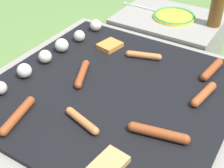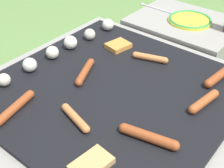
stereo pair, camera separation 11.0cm
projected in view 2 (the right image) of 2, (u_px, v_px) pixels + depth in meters
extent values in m
plane|color=#608442|center=(112.00, 157.00, 1.34)|extent=(14.00, 14.00, 0.00)
cube|color=gray|center=(112.00, 128.00, 1.23)|extent=(0.93, 0.93, 0.35)
cube|color=black|center=(112.00, 90.00, 1.12)|extent=(0.82, 0.82, 0.02)
cube|color=gray|center=(181.00, 52.00, 1.69)|extent=(0.41, 0.52, 0.37)
cylinder|color=#93421E|center=(148.00, 137.00, 0.91)|extent=(0.06, 0.16, 0.03)
sphere|color=#93421E|center=(124.00, 128.00, 0.93)|extent=(0.03, 0.03, 0.03)
sphere|color=#93421E|center=(175.00, 146.00, 0.88)|extent=(0.03, 0.03, 0.03)
cylinder|color=#93421E|center=(85.00, 72.00, 1.18)|extent=(0.14, 0.08, 0.03)
sphere|color=#93421E|center=(79.00, 83.00, 1.12)|extent=(0.03, 0.03, 0.03)
sphere|color=#93421E|center=(91.00, 62.00, 1.23)|extent=(0.03, 0.03, 0.03)
cylinder|color=#A34C23|center=(204.00, 101.00, 1.03)|extent=(0.13, 0.05, 0.03)
sphere|color=#A34C23|center=(193.00, 110.00, 1.00)|extent=(0.03, 0.03, 0.03)
sphere|color=#A34C23|center=(214.00, 94.00, 1.07)|extent=(0.03, 0.03, 0.03)
cylinder|color=#C6753D|center=(75.00, 118.00, 0.97)|extent=(0.06, 0.13, 0.03)
sphere|color=#C6753D|center=(65.00, 107.00, 1.01)|extent=(0.03, 0.03, 0.03)
sphere|color=#C6753D|center=(86.00, 129.00, 0.93)|extent=(0.03, 0.03, 0.03)
cylinder|color=#C6753D|center=(150.00, 58.00, 1.26)|extent=(0.06, 0.13, 0.03)
sphere|color=#C6753D|center=(165.00, 61.00, 1.24)|extent=(0.03, 0.03, 0.03)
sphere|color=#C6753D|center=(135.00, 55.00, 1.28)|extent=(0.03, 0.03, 0.03)
cylinder|color=#93421E|center=(218.00, 77.00, 1.15)|extent=(0.13, 0.05, 0.03)
sphere|color=#93421E|center=(208.00, 84.00, 1.11)|extent=(0.03, 0.03, 0.03)
cylinder|color=#93421E|center=(15.00, 107.00, 1.01)|extent=(0.16, 0.06, 0.03)
sphere|color=#93421E|center=(30.00, 94.00, 1.07)|extent=(0.03, 0.03, 0.03)
cube|color=tan|center=(91.00, 164.00, 0.83)|extent=(0.12, 0.08, 0.02)
cube|color=#D18438|center=(118.00, 46.00, 1.35)|extent=(0.11, 0.10, 0.02)
sphere|color=beige|center=(4.00, 80.00, 1.12)|extent=(0.05, 0.05, 0.05)
sphere|color=silver|center=(30.00, 65.00, 1.19)|extent=(0.06, 0.06, 0.06)
sphere|color=beige|center=(52.00, 52.00, 1.27)|extent=(0.05, 0.05, 0.05)
sphere|color=silver|center=(70.00, 42.00, 1.33)|extent=(0.06, 0.06, 0.06)
sphere|color=beige|center=(90.00, 34.00, 1.40)|extent=(0.05, 0.05, 0.05)
sphere|color=silver|center=(108.00, 25.00, 1.47)|extent=(0.05, 0.05, 0.05)
cylinder|color=yellow|center=(190.00, 20.00, 1.56)|extent=(0.22, 0.22, 0.01)
torus|color=#338C3F|center=(190.00, 19.00, 1.56)|extent=(0.21, 0.21, 0.01)
cylinder|color=silver|center=(158.00, 9.00, 1.68)|extent=(0.01, 0.21, 0.01)
cube|color=silver|center=(142.00, 4.00, 1.74)|extent=(0.02, 0.01, 0.01)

